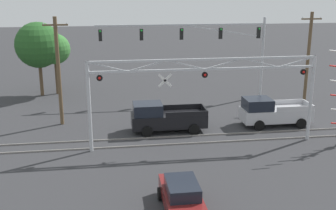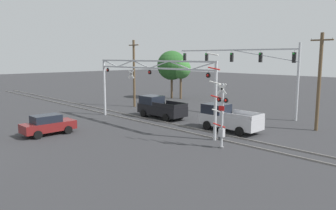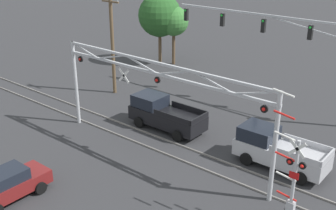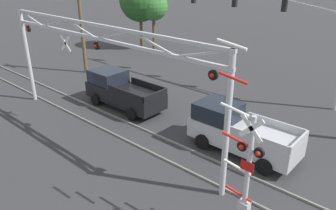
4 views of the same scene
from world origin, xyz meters
The scene contains 10 objects.
rail_track_near centered at (0.00, 16.24, 0.05)m, with size 80.00×0.08×0.10m, color gray.
rail_track_far centered at (0.00, 17.67, 0.05)m, with size 80.00×0.08×0.10m, color gray.
crossing_gantry centered at (-0.02, 15.95, 4.26)m, with size 14.89×0.27×5.83m.
crossing_signal_mast centered at (8.84, 14.63, 2.27)m, with size 1.85×0.35×6.42m.
traffic_signal_span centered at (3.38, 27.47, 5.43)m, with size 15.40×0.39×7.44m.
pickup_truck_lead centered at (-2.17, 19.09, 1.03)m, with size 5.41×2.25×2.14m.
pickup_truck_following centered at (6.04, 19.26, 1.03)m, with size 5.22×2.25×2.14m.
utility_pole_left centered at (-9.72, 21.76, 4.19)m, with size 1.80×0.28×8.10m.
background_tree_beyond_span centered at (-11.05, 31.32, 4.35)m, with size 2.92×2.92×5.84m.
background_tree_far_left_verge centered at (-12.47, 30.88, 4.84)m, with size 4.28×4.28×6.99m.
Camera 4 is at (12.67, 6.71, 8.40)m, focal length 35.00 mm.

